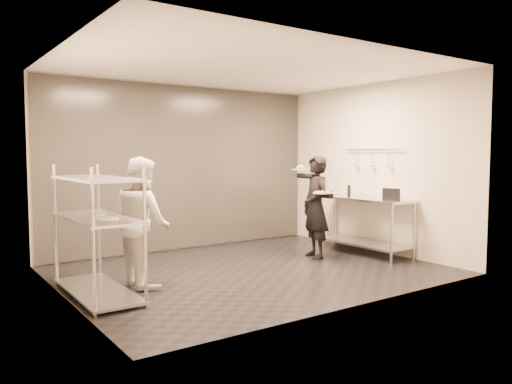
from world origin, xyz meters
TOP-DOWN VIEW (x-y plane):
  - room_shell at (0.00, 1.18)m, footprint 5.00×4.00m
  - pass_rack at (-2.15, -0.00)m, footprint 0.60×1.60m
  - prep_counter at (2.18, 0.00)m, footprint 0.60×1.80m
  - utensil_rail at (2.43, -0.00)m, footprint 0.07×1.20m
  - waiter at (1.31, 0.14)m, footprint 0.52×0.66m
  - chef at (-1.55, 0.12)m, footprint 0.61×0.78m
  - pizza_plate_near at (1.23, -0.10)m, footprint 0.29×0.29m
  - pizza_plate_far at (1.43, -0.07)m, footprint 0.32×0.32m
  - salad_plate at (1.25, 0.44)m, footprint 0.30×0.30m
  - pos_monitor at (2.06, -0.72)m, footprint 0.11×0.27m
  - bottle_green at (2.01, 0.42)m, footprint 0.06×0.06m
  - bottle_clear at (2.28, 0.80)m, footprint 0.07×0.07m
  - bottle_dark at (2.11, 0.21)m, footprint 0.06×0.06m

SIDE VIEW (x-z plane):
  - prep_counter at x=2.18m, z-range 0.17..1.09m
  - pass_rack at x=-2.15m, z-range 0.02..1.52m
  - chef at x=-1.55m, z-range 0.00..1.60m
  - waiter at x=1.31m, z-range 0.00..1.60m
  - bottle_dark at x=2.11m, z-range 0.92..1.11m
  - pos_monitor at x=2.06m, z-range 0.92..1.11m
  - pizza_plate_far at x=1.43m, z-range 1.00..1.05m
  - bottle_clear at x=2.28m, z-range 0.92..1.14m
  - bottle_green at x=2.01m, z-range 0.92..1.15m
  - pizza_plate_near at x=1.23m, z-range 1.02..1.07m
  - salad_plate at x=1.25m, z-range 1.36..1.44m
  - room_shell at x=0.00m, z-range 0.00..2.80m
  - utensil_rail at x=2.43m, z-range 1.39..1.70m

